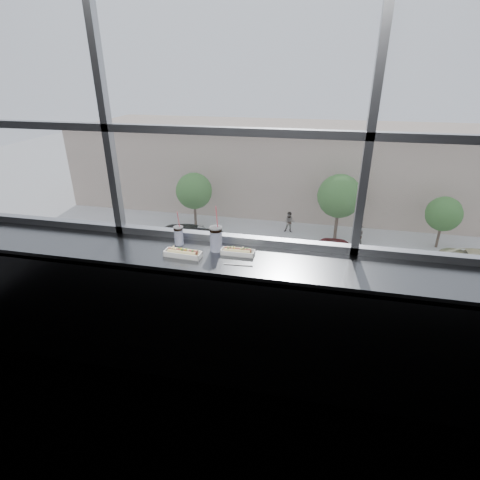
% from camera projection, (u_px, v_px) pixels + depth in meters
% --- Properties ---
extents(wall_back_lower, '(6.00, 0.00, 6.00)m').
position_uv_depth(wall_back_lower, '(231.00, 297.00, 3.37)').
color(wall_back_lower, black).
rests_on(wall_back_lower, ground).
extents(window_glass, '(6.00, 0.00, 6.00)m').
position_uv_depth(window_glass, '(229.00, 87.00, 2.66)').
color(window_glass, silver).
rests_on(window_glass, ground).
extents(window_mullions, '(6.00, 0.08, 2.40)m').
position_uv_depth(window_mullions, '(229.00, 88.00, 2.64)').
color(window_mullions, gray).
rests_on(window_mullions, ground).
extents(counter, '(6.00, 0.55, 0.06)m').
position_uv_depth(counter, '(222.00, 259.00, 2.91)').
color(counter, '#545759').
rests_on(counter, ground).
extents(counter_fascia, '(6.00, 0.04, 1.04)m').
position_uv_depth(counter_fascia, '(215.00, 334.00, 2.90)').
color(counter_fascia, '#545759').
rests_on(counter_fascia, ground).
extents(hotdog_tray_left, '(0.30, 0.11, 0.07)m').
position_uv_depth(hotdog_tray_left, '(183.00, 253.00, 2.88)').
color(hotdog_tray_left, white).
rests_on(hotdog_tray_left, counter).
extents(hotdog_tray_right, '(0.26, 0.09, 0.06)m').
position_uv_depth(hotdog_tray_right, '(238.00, 251.00, 2.91)').
color(hotdog_tray_right, white).
rests_on(hotdog_tray_right, counter).
extents(soda_cup_left, '(0.08, 0.08, 0.29)m').
position_uv_depth(soda_cup_left, '(179.00, 235.00, 3.06)').
color(soda_cup_left, white).
rests_on(soda_cup_left, counter).
extents(soda_cup_right, '(0.10, 0.10, 0.38)m').
position_uv_depth(soda_cup_right, '(216.00, 238.00, 2.94)').
color(soda_cup_right, white).
rests_on(soda_cup_right, counter).
extents(loose_straw, '(0.22, 0.02, 0.01)m').
position_uv_depth(loose_straw, '(238.00, 265.00, 2.76)').
color(loose_straw, white).
rests_on(loose_straw, counter).
extents(wrapper, '(0.09, 0.06, 0.02)m').
position_uv_depth(wrapper, '(168.00, 252.00, 2.94)').
color(wrapper, silver).
rests_on(wrapper, counter).
extents(plaza_ground, '(120.00, 120.00, 0.00)m').
position_uv_depth(plaza_ground, '(314.00, 187.00, 46.81)').
color(plaza_ground, silver).
rests_on(plaza_ground, ground).
extents(plaza_near, '(50.00, 14.00, 0.04)m').
position_uv_depth(plaza_near, '(277.00, 452.00, 14.38)').
color(plaza_near, silver).
rests_on(plaza_near, plaza_ground).
extents(street_asphalt, '(80.00, 10.00, 0.06)m').
position_uv_depth(street_asphalt, '(301.00, 282.00, 25.92)').
color(street_asphalt, black).
rests_on(street_asphalt, plaza_ground).
extents(far_sidewalk, '(80.00, 6.00, 0.04)m').
position_uv_depth(far_sidewalk, '(307.00, 236.00, 33.03)').
color(far_sidewalk, silver).
rests_on(far_sidewalk, plaza_ground).
extents(far_building, '(50.00, 14.00, 8.00)m').
position_uv_depth(far_building, '(315.00, 166.00, 40.27)').
color(far_building, '#B7A08E').
rests_on(far_building, plaza_ground).
extents(car_far_a, '(2.75, 6.58, 2.19)m').
position_uv_depth(car_far_a, '(194.00, 233.00, 30.79)').
color(car_far_a, black).
rests_on(car_far_a, street_asphalt).
extents(car_near_a, '(2.70, 5.72, 1.86)m').
position_uv_depth(car_near_a, '(78.00, 275.00, 24.80)').
color(car_near_a, silver).
rests_on(car_near_a, street_asphalt).
extents(car_near_c, '(2.92, 6.74, 2.23)m').
position_uv_depth(car_near_c, '(278.00, 297.00, 22.12)').
color(car_near_c, '#84000A').
rests_on(car_near_c, street_asphalt).
extents(car_far_b, '(2.75, 6.54, 2.18)m').
position_uv_depth(car_far_b, '(339.00, 246.00, 28.51)').
color(car_far_b, '#770008').
rests_on(car_far_b, street_asphalt).
extents(car_near_b, '(3.10, 6.91, 2.27)m').
position_uv_depth(car_near_b, '(168.00, 283.00, 23.46)').
color(car_near_b, black).
rests_on(car_near_b, street_asphalt).
extents(pedestrian_c, '(0.99, 0.74, 2.23)m').
position_uv_depth(pedestrian_c, '(359.00, 233.00, 30.77)').
color(pedestrian_c, '#66605B').
rests_on(pedestrian_c, far_sidewalk).
extents(pedestrian_b, '(1.02, 0.76, 2.29)m').
position_uv_depth(pedestrian_b, '(290.00, 220.00, 33.35)').
color(pedestrian_b, '#66605B').
rests_on(pedestrian_b, far_sidewalk).
extents(tree_left, '(3.28, 3.28, 5.12)m').
position_uv_depth(tree_left, '(194.00, 191.00, 33.62)').
color(tree_left, '#47382B').
rests_on(tree_left, far_sidewalk).
extents(tree_center, '(3.65, 3.65, 5.70)m').
position_uv_depth(tree_center, '(339.00, 196.00, 30.98)').
color(tree_center, '#47382B').
rests_on(tree_center, far_sidewalk).
extents(tree_right, '(2.79, 2.79, 4.36)m').
position_uv_depth(tree_right, '(444.00, 214.00, 29.75)').
color(tree_right, '#47382B').
rests_on(tree_right, far_sidewalk).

